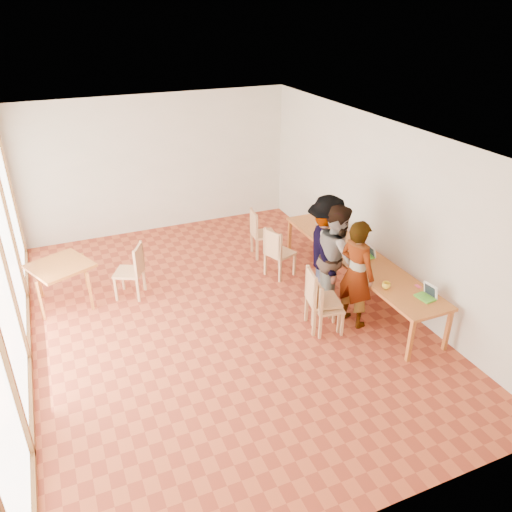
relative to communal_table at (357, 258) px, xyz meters
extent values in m
plane|color=#AF4B2A|center=(-2.50, 0.21, -0.70)|extent=(8.00, 8.00, 0.00)
cube|color=beige|center=(-2.50, 4.21, 0.80)|extent=(6.00, 0.10, 3.00)
cube|color=beige|center=(-2.50, -3.79, 0.80)|extent=(6.00, 0.10, 3.00)
cube|color=beige|center=(0.50, 0.21, 0.80)|extent=(0.10, 8.00, 3.00)
cube|color=white|center=(-5.46, 0.21, 0.80)|extent=(0.10, 8.00, 3.00)
cube|color=white|center=(-2.50, 0.21, 2.32)|extent=(6.00, 8.00, 0.04)
cube|color=#CC6A2D|center=(0.00, 0.00, 0.02)|extent=(0.80, 4.00, 0.05)
cube|color=#CC6A2D|center=(-0.34, -1.94, -0.35)|extent=(0.06, 0.06, 0.70)
cube|color=#CC6A2D|center=(-0.34, 1.94, -0.35)|extent=(0.06, 0.06, 0.70)
cube|color=#CC6A2D|center=(0.34, -1.94, -0.35)|extent=(0.06, 0.06, 0.70)
cube|color=#CC6A2D|center=(0.34, 1.94, -0.35)|extent=(0.06, 0.06, 0.70)
cube|color=#CC6A2D|center=(-4.80, 1.67, 0.02)|extent=(0.90, 0.90, 0.05)
cube|color=#CC6A2D|center=(-5.19, 1.28, -0.35)|extent=(0.05, 0.05, 0.70)
cube|color=#CC6A2D|center=(-5.19, 2.06, -0.35)|extent=(0.05, 0.05, 0.70)
cube|color=#CC6A2D|center=(-4.41, 1.28, -0.35)|extent=(0.05, 0.05, 0.70)
cube|color=#CC6A2D|center=(-4.41, 2.06, -0.35)|extent=(0.05, 0.05, 0.70)
cube|color=tan|center=(-1.05, -0.82, -0.27)|extent=(0.49, 0.49, 0.04)
cube|color=tan|center=(-1.23, -0.79, -0.03)|extent=(0.12, 0.42, 0.44)
cube|color=tan|center=(-1.06, -0.70, -0.21)|extent=(0.57, 0.57, 0.05)
cube|color=tan|center=(-1.28, -0.65, 0.06)|extent=(0.14, 0.48, 0.50)
cube|color=tan|center=(-0.95, 1.12, -0.24)|extent=(0.58, 0.58, 0.04)
cube|color=tan|center=(-1.15, 1.04, 0.02)|extent=(0.20, 0.44, 0.48)
cube|color=tan|center=(-0.90, 2.00, -0.23)|extent=(0.51, 0.51, 0.04)
cube|color=tan|center=(-1.10, 2.03, 0.03)|extent=(0.10, 0.46, 0.48)
cube|color=tan|center=(-3.72, 1.47, -0.23)|extent=(0.62, 0.62, 0.04)
cube|color=tan|center=(-3.53, 1.38, 0.03)|extent=(0.25, 0.43, 0.48)
imported|color=gray|center=(-0.54, -0.77, 0.19)|extent=(0.59, 0.75, 1.79)
imported|color=gray|center=(-0.54, -0.18, 0.21)|extent=(0.97, 1.08, 1.83)
imported|color=gray|center=(-0.58, 0.11, 0.24)|extent=(1.09, 1.39, 1.88)
cube|color=#57B731|center=(0.14, -1.58, 0.06)|extent=(0.22, 0.29, 0.03)
cube|color=white|center=(0.23, -1.57, 0.16)|extent=(0.11, 0.26, 0.23)
cube|color=#57B731|center=(0.12, -0.11, 0.06)|extent=(0.17, 0.24, 0.02)
cube|color=white|center=(0.21, -0.11, 0.14)|extent=(0.08, 0.21, 0.19)
cube|color=#57B731|center=(0.05, 0.89, 0.06)|extent=(0.19, 0.25, 0.03)
cube|color=white|center=(0.14, 0.88, 0.15)|extent=(0.08, 0.23, 0.20)
imported|color=yellow|center=(-0.22, -1.12, 0.10)|extent=(0.14, 0.14, 0.10)
cylinder|color=#197839|center=(0.27, 1.18, 0.19)|extent=(0.07, 0.07, 0.28)
cylinder|color=silver|center=(-0.25, 0.85, 0.09)|extent=(0.07, 0.07, 0.09)
cylinder|color=white|center=(0.04, 1.48, 0.08)|extent=(0.08, 0.08, 0.06)
cube|color=#EC416F|center=(0.27, -1.27, 0.05)|extent=(0.05, 0.10, 0.01)
cube|color=black|center=(0.18, 1.56, 0.09)|extent=(0.16, 0.26, 0.09)
camera|label=1|loc=(-4.65, -6.40, 4.01)|focal=35.00mm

